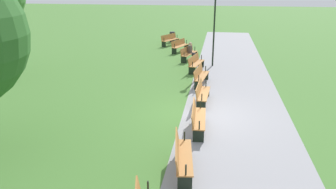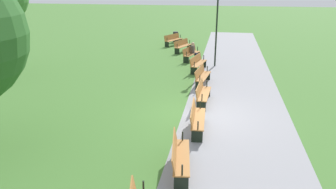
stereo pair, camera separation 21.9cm
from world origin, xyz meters
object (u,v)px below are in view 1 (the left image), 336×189
Objects in this scene: bench_2 at (188,53)px; bench_4 at (201,75)px; bench_0 at (170,39)px; bench_3 at (196,63)px; bench_7 at (182,155)px; bench_5 at (202,93)px; lamp_post at (215,16)px; bench_6 at (197,117)px; trash_bin at (172,37)px; bench_1 at (180,45)px; person_seated at (191,51)px.

bench_2 and bench_4 have the same top height.
bench_0 and bench_3 have the same top height.
bench_7 is at bearing 7.37° from bench_4.
lamp_post is at bearing -179.89° from bench_5.
bench_6 is 9.78m from lamp_post.
bench_3 is 1.01× the size of bench_7.
lamp_post is 9.21m from trash_bin.
bench_7 is (16.05, 2.07, 0.00)m from bench_1.
bench_7 is at bearing 0.01° from bench_5.
bench_7 is (8.16, 0.00, 0.00)m from bench_4.
person_seated is at bearing 45.60° from bench_1.
lamp_post is at bearing -179.88° from bench_4.
bench_3 and bench_5 have the same top height.
bench_0 is 2.29× the size of trash_bin.
bench_7 is at bearing 29.44° from bench_1.
bench_6 is at bearing 167.74° from bench_7.
bench_4 is 4.77m from lamp_post.
person_seated is (-5.39, -0.98, 0.16)m from bench_4.
bench_5 is (5.40, 0.70, 0.00)m from bench_3.
bench_7 is (2.72, -0.23, 0.00)m from bench_6.
bench_1 is 5.34m from lamp_post.
bench_3 is 1.71× the size of person_seated.
bench_3 is at bearing 175.08° from bench_7.
bench_4 is at bearing -172.65° from bench_5.
bench_3 is at bearing -177.57° from bench_6.
trash_bin is at bearing -151.64° from bench_0.
bench_4 is 1.01× the size of bench_5.
bench_4 is 5.48m from person_seated.
person_seated is at bearing 129.00° from bench_2.
bench_6 is at bearing 9.81° from bench_4.
bench_1 is 0.99× the size of bench_3.
bench_3 is at bearing 39.23° from bench_1.
bench_4 reaches higher than trash_bin.
bench_2 is 0.46× the size of lamp_post.
bench_1 is at bearing 179.97° from bench_7.
bench_1 is at bearing -150.60° from bench_3.
lamp_post is (1.41, 1.49, 2.42)m from person_seated.
person_seated is at bearing -176.07° from bench_6.
bench_4 is 1.70× the size of person_seated.
bench_0 is 0.98× the size of bench_1.
trash_bin is at bearing -154.94° from lamp_post.
bench_5 is at bearing 34.34° from bench_1.
lamp_post is (-1.30, 0.97, 2.58)m from bench_3.
lamp_post is at bearing 170.24° from bench_7.
bench_4 is at bearing -7.25° from lamp_post.
bench_2 is 1.02× the size of bench_5.
bench_1 is at bearing -143.24° from bench_2.
bench_1 is 10.86m from bench_5.
bench_7 is 2.35× the size of trash_bin.
bench_0 is 2.72m from bench_1.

